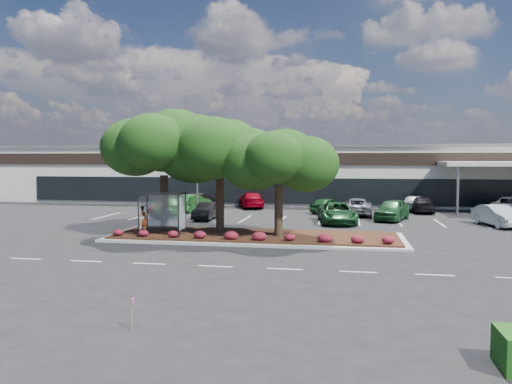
% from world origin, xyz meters
% --- Properties ---
extents(ground, '(160.00, 160.00, 0.00)m').
position_xyz_m(ground, '(0.00, 0.00, 0.00)').
color(ground, black).
rests_on(ground, ground).
extents(retail_store, '(80.40, 25.20, 6.25)m').
position_xyz_m(retail_store, '(0.06, 33.91, 3.15)').
color(retail_store, silver).
rests_on(retail_store, ground).
extents(landscape_island, '(18.00, 6.00, 0.26)m').
position_xyz_m(landscape_island, '(-2.00, 4.00, 0.12)').
color(landscape_island, '#A9AAA4').
rests_on(landscape_island, ground).
extents(lane_markings, '(33.12, 20.06, 0.01)m').
position_xyz_m(lane_markings, '(-0.14, 10.42, 0.01)').
color(lane_markings, silver).
rests_on(lane_markings, ground).
extents(shrub_row, '(17.00, 0.80, 0.50)m').
position_xyz_m(shrub_row, '(-2.00, 1.90, 0.51)').
color(shrub_row, maroon).
rests_on(shrub_row, landscape_island).
extents(bus_shelter, '(2.75, 1.55, 2.59)m').
position_xyz_m(bus_shelter, '(-7.50, 2.95, 2.31)').
color(bus_shelter, black).
rests_on(bus_shelter, landscape_island).
extents(island_tree_west, '(7.20, 7.20, 7.89)m').
position_xyz_m(island_tree_west, '(-8.00, 4.50, 4.21)').
color(island_tree_west, '#193410').
rests_on(island_tree_west, landscape_island).
extents(island_tree_mid, '(6.60, 6.60, 7.32)m').
position_xyz_m(island_tree_mid, '(-4.50, 5.20, 3.92)').
color(island_tree_mid, '#193410').
rests_on(island_tree_mid, landscape_island).
extents(island_tree_east, '(5.80, 5.80, 6.50)m').
position_xyz_m(island_tree_east, '(-0.50, 3.70, 3.51)').
color(island_tree_east, '#193410').
rests_on(island_tree_east, landscape_island).
extents(conifer_north_west, '(4.40, 4.40, 10.00)m').
position_xyz_m(conifer_north_west, '(-30.00, 46.00, 5.00)').
color(conifer_north_west, '#193410').
rests_on(conifer_north_west, ground).
extents(person_waiting, '(0.68, 0.49, 1.76)m').
position_xyz_m(person_waiting, '(-8.81, 2.80, 1.14)').
color(person_waiting, '#594C47').
rests_on(person_waiting, landscape_island).
extents(light_pole, '(1.42, 0.74, 8.34)m').
position_xyz_m(light_pole, '(-9.08, 15.75, 3.65)').
color(light_pole, '#A9AAA4').
rests_on(light_pole, ground).
extents(survey_stake, '(0.07, 0.14, 0.94)m').
position_xyz_m(survey_stake, '(-2.62, -12.55, 0.61)').
color(survey_stake, '#9A7E50').
rests_on(survey_stake, ground).
extents(car_0, '(3.80, 5.93, 1.60)m').
position_xyz_m(car_0, '(-11.20, 14.13, 0.80)').
color(car_0, '#1A5216').
rests_on(car_0, ground).
extents(car_1, '(2.73, 4.20, 1.33)m').
position_xyz_m(car_1, '(-11.92, 15.58, 0.67)').
color(car_1, maroon).
rests_on(car_1, ground).
extents(car_2, '(1.47, 4.08, 1.34)m').
position_xyz_m(car_2, '(-7.51, 12.77, 0.67)').
color(car_2, black).
rests_on(car_2, ground).
extents(car_5, '(3.30, 5.92, 1.56)m').
position_xyz_m(car_5, '(2.86, 12.18, 0.78)').
color(car_5, '#184620').
rests_on(car_5, ground).
extents(car_6, '(3.46, 5.27, 1.67)m').
position_xyz_m(car_6, '(7.11, 14.71, 0.83)').
color(car_6, '#21542A').
rests_on(car_6, ground).
extents(car_7, '(2.83, 4.91, 1.53)m').
position_xyz_m(car_7, '(14.27, 12.39, 0.76)').
color(car_7, '#B3BCC1').
rests_on(car_7, ground).
extents(car_9, '(2.62, 4.88, 1.53)m').
position_xyz_m(car_9, '(-10.42, 20.53, 0.76)').
color(car_9, black).
rests_on(car_9, ground).
extents(car_10, '(2.87, 5.09, 1.59)m').
position_xyz_m(car_10, '(-10.50, 18.03, 0.79)').
color(car_10, '#1D4D1E').
rests_on(car_10, ground).
extents(car_11, '(3.61, 5.59, 1.51)m').
position_xyz_m(car_11, '(-5.71, 22.39, 0.75)').
color(car_11, maroon).
rests_on(car_11, ground).
extents(car_12, '(3.19, 4.38, 1.39)m').
position_xyz_m(car_12, '(1.82, 19.02, 0.69)').
color(car_12, '#184A20').
rests_on(car_12, ground).
extents(car_13, '(2.60, 5.36, 1.47)m').
position_xyz_m(car_13, '(4.48, 17.62, 0.74)').
color(car_13, slate).
rests_on(car_13, ground).
extents(car_14, '(1.95, 4.77, 1.38)m').
position_xyz_m(car_14, '(10.26, 20.97, 0.69)').
color(car_14, black).
rests_on(car_14, ground).
extents(car_15, '(3.20, 4.79, 1.51)m').
position_xyz_m(car_15, '(9.89, 22.39, 0.76)').
color(car_15, '#B2B6BE').
rests_on(car_15, ground).
extents(car_16, '(4.85, 6.37, 1.61)m').
position_xyz_m(car_16, '(17.48, 20.06, 0.80)').
color(car_16, '#5D5C64').
rests_on(car_16, ground).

